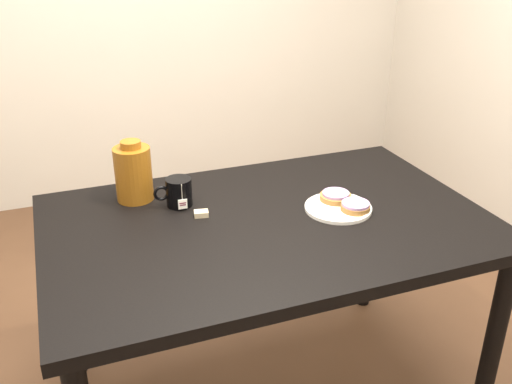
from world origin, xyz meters
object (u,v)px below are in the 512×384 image
bagel_package (133,173)px  bagel_back (336,196)px  plate (338,207)px  teabag_pouch (201,214)px  bagel_front (355,206)px  table (267,242)px  mug (178,192)px

bagel_package → bagel_back: bearing=-23.2°
plate → teabag_pouch: 0.45m
bagel_package → plate: bearing=-27.5°
bagel_front → bagel_package: bearing=151.0°
table → plate: 0.26m
table → teabag_pouch: (-0.19, 0.09, 0.09)m
mug → table: bearing=-38.5°
bagel_front → teabag_pouch: bagel_front is taller
bagel_front → mug: bearing=153.5°
plate → bagel_front: bearing=-47.5°
table → plate: (0.24, -0.02, 0.09)m
teabag_pouch → mug: bearing=115.0°
bagel_package → bagel_front: bearing=-29.0°
bagel_back → bagel_package: bagel_package is taller
plate → mug: 0.53m
bagel_front → teabag_pouch: size_ratio=2.89×
bagel_back → mug: mug is taller
teabag_pouch → bagel_front: bearing=-18.3°
teabag_pouch → table: bearing=-26.3°
table → mug: (-0.24, 0.20, 0.13)m
table → mug: bearing=140.5°
plate → table: bearing=175.5°
table → mug: 0.34m
table → bagel_package: (-0.37, 0.30, 0.18)m
bagel_back → teabag_pouch: bagel_back is taller
table → plate: plate is taller
table → teabag_pouch: teabag_pouch is taller
plate → bagel_front: bagel_front is taller
table → bagel_back: 0.28m
bagel_front → bagel_back: bearing=104.4°
plate → bagel_package: (-0.61, 0.32, 0.09)m
mug → bagel_front: bearing=-25.5°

